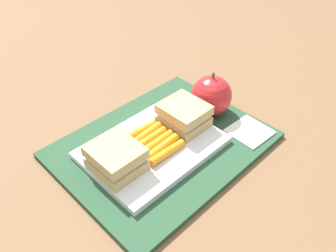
% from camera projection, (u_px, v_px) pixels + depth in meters
% --- Properties ---
extents(ground_plane, '(2.40, 2.40, 0.00)m').
position_uv_depth(ground_plane, '(163.00, 147.00, 0.62)').
color(ground_plane, brown).
extents(lunchbag_mat, '(0.36, 0.28, 0.01)m').
position_uv_depth(lunchbag_mat, '(163.00, 145.00, 0.62)').
color(lunchbag_mat, '#284C33').
rests_on(lunchbag_mat, ground_plane).
extents(food_tray, '(0.23, 0.17, 0.01)m').
position_uv_depth(food_tray, '(153.00, 147.00, 0.60)').
color(food_tray, white).
rests_on(food_tray, lunchbag_mat).
extents(sandwich_half_left, '(0.07, 0.08, 0.04)m').
position_uv_depth(sandwich_half_left, '(116.00, 158.00, 0.54)').
color(sandwich_half_left, tan).
rests_on(sandwich_half_left, food_tray).
extents(sandwich_half_right, '(0.07, 0.08, 0.04)m').
position_uv_depth(sandwich_half_right, '(184.00, 115.00, 0.62)').
color(sandwich_half_right, tan).
rests_on(sandwich_half_right, food_tray).
extents(carrot_sticks_bundle, '(0.08, 0.09, 0.02)m').
position_uv_depth(carrot_sticks_bundle, '(152.00, 142.00, 0.59)').
color(carrot_sticks_bundle, orange).
rests_on(carrot_sticks_bundle, food_tray).
extents(apple, '(0.08, 0.08, 0.09)m').
position_uv_depth(apple, '(212.00, 96.00, 0.66)').
color(apple, red).
rests_on(apple, lunchbag_mat).
extents(paper_napkin, '(0.07, 0.07, 0.00)m').
position_uv_depth(paper_napkin, '(249.00, 132.00, 0.64)').
color(paper_napkin, white).
rests_on(paper_napkin, lunchbag_mat).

